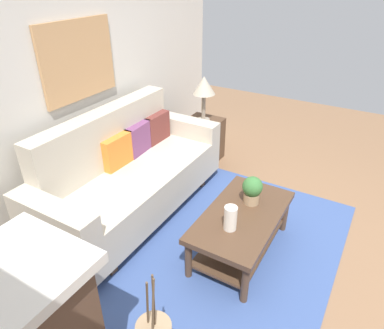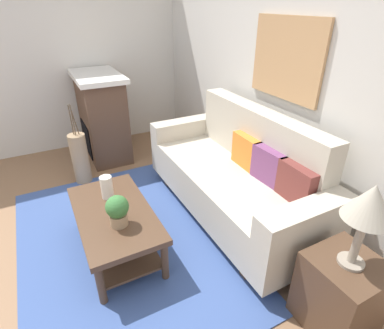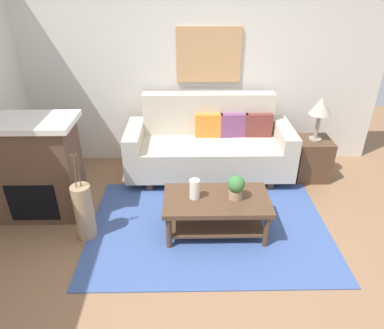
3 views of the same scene
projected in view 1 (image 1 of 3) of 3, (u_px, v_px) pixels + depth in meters
name	position (u px, v px, depth m)	size (l,w,h in m)	color
ground_plane	(283.00, 274.00, 2.96)	(8.90, 8.90, 0.00)	#8C6647
wall_back	(72.00, 80.00, 3.25)	(4.90, 0.10, 2.70)	silver
area_rug	(230.00, 252.00, 3.17)	(2.60, 1.78, 0.01)	#3D5693
couch	(129.00, 176.00, 3.52)	(2.16, 0.84, 1.08)	beige
throw_pillow_orange	(117.00, 151.00, 3.45)	(0.36, 0.12, 0.32)	orange
throw_pillow_plum	(138.00, 139.00, 3.70)	(0.36, 0.12, 0.32)	#7A4270
throw_pillow_maroon	(156.00, 128.00, 3.95)	(0.36, 0.12, 0.32)	brown
coffee_table	(241.00, 224.00, 3.04)	(1.10, 0.60, 0.43)	#513826
tabletop_vase	(230.00, 218.00, 2.77)	(0.11, 0.11, 0.21)	white
potted_plant_tabletop	(252.00, 189.00, 3.06)	(0.18, 0.18, 0.26)	tan
side_table	(203.00, 140.00, 4.58)	(0.44, 0.44, 0.56)	#513826
table_lamp	(204.00, 87.00, 4.23)	(0.28, 0.28, 0.57)	gray
floor_vase_branch_a	(154.00, 301.00, 1.76)	(0.01, 0.01, 0.36)	brown
floor_vase_branch_b	(147.00, 303.00, 1.75)	(0.01, 0.01, 0.36)	brown
floor_vase_branch_c	(153.00, 306.00, 1.73)	(0.01, 0.01, 0.36)	brown
framed_painting	(79.00, 60.00, 3.18)	(0.85, 0.03, 0.71)	tan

